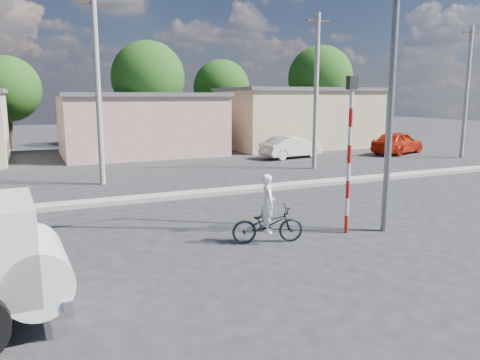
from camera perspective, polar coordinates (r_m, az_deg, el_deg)
name	(u,v)px	position (r m, az deg, el deg)	size (l,w,h in m)	color
ground_plane	(272,266)	(10.86, 3.89, -10.47)	(120.00, 120.00, 0.00)	#252527
median	(172,196)	(18.00, -8.24, -1.92)	(40.00, 0.80, 0.16)	#99968E
bicycle	(268,224)	(12.37, 3.39, -5.43)	(0.66, 1.90, 1.00)	black
cyclist	(268,214)	(12.30, 3.40, -4.20)	(0.56, 0.37, 1.54)	white
car_cream	(292,147)	(29.50, 6.30, 4.01)	(1.44, 4.14, 1.36)	silver
car_red	(397,143)	(33.16, 18.65, 4.35)	(1.79, 4.46, 1.52)	#B81F09
traffic_pole	(350,142)	(13.23, 13.24, 4.58)	(0.28, 0.18, 4.36)	red
streetlight	(389,53)	(13.59, 17.70, 14.52)	(2.34, 0.22, 9.00)	slate
building_row	(127,122)	(31.54, -13.58, 6.83)	(37.80, 7.30, 4.44)	#BDB08F
tree_row	(144,81)	(38.38, -11.66, 11.73)	(43.62, 7.43, 8.42)	#38281E
utility_poles	(213,91)	(22.44, -3.30, 10.79)	(35.40, 0.24, 8.00)	#99968E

